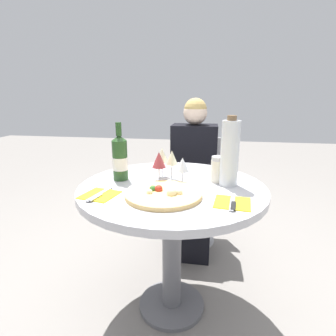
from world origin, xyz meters
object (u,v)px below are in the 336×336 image
object	(u,v)px
chair_behind_diner	(194,190)
tall_carafe	(230,153)
seated_diner	(193,185)
dining_table	(172,210)
pizza_large	(164,194)
wine_bottle	(120,158)

from	to	relation	value
chair_behind_diner	tall_carafe	xyz separation A→B (m)	(0.22, -0.78, 0.49)
seated_diner	tall_carafe	size ratio (longest dim) A/B	3.36
dining_table	tall_carafe	xyz separation A→B (m)	(0.28, 0.04, 0.31)
seated_diner	tall_carafe	bearing A→B (deg)	109.13
seated_diner	dining_table	bearing A→B (deg)	84.60
chair_behind_diner	seated_diner	bearing A→B (deg)	90.00
pizza_large	wine_bottle	xyz separation A→B (m)	(-0.27, 0.21, 0.11)
dining_table	chair_behind_diner	size ratio (longest dim) A/B	1.11
dining_table	tall_carafe	size ratio (longest dim) A/B	2.71
seated_diner	wine_bottle	bearing A→B (deg)	60.83
chair_behind_diner	pizza_large	bearing A→B (deg)	85.42
tall_carafe	wine_bottle	bearing A→B (deg)	-179.84
dining_table	wine_bottle	distance (m)	0.39
pizza_large	wine_bottle	distance (m)	0.36
seated_diner	pizza_large	xyz separation A→B (m)	(-0.08, -0.84, 0.24)
chair_behind_diner	wine_bottle	distance (m)	0.96
seated_diner	chair_behind_diner	bearing A→B (deg)	-90.00
dining_table	seated_diner	bearing A→B (deg)	84.60
tall_carafe	chair_behind_diner	bearing A→B (deg)	105.75
dining_table	wine_bottle	size ratio (longest dim) A/B	3.07
tall_carafe	seated_diner	bearing A→B (deg)	109.13
pizza_large	chair_behind_diner	bearing A→B (deg)	85.42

